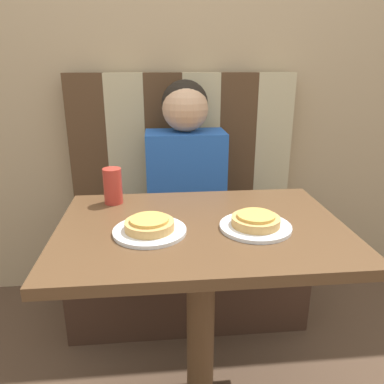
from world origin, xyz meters
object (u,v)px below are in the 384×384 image
person (186,155)px  drinking_cup (113,186)px  plate_left (150,231)px  plate_right (255,227)px  pizza_right (256,220)px  pizza_left (149,224)px

person → drinking_cup: bearing=-126.2°
person → plate_left: size_ratio=3.10×
person → drinking_cup: size_ratio=5.29×
plate_left → plate_right: same height
pizza_right → drinking_cup: size_ratio=1.15×
plate_left → pizza_left: size_ratio=1.48×
person → plate_left: 0.72m
drinking_cup → pizza_right: bearing=-30.4°
plate_right → plate_left: bearing=180.0°
plate_left → pizza_left: pizza_left is taller
person → plate_right: 0.72m
pizza_left → drinking_cup: (-0.14, 0.28, 0.04)m
pizza_right → plate_left: bearing=180.0°
plate_left → drinking_cup: drinking_cup is taller
pizza_left → pizza_right: (0.33, 0.00, 0.00)m
plate_left → plate_right: size_ratio=1.00×
plate_right → drinking_cup: (-0.47, 0.28, 0.06)m
pizza_right → drinking_cup: 0.55m
pizza_left → drinking_cup: drinking_cup is taller
plate_left → pizza_left: 0.02m
person → plate_left: person is taller
person → pizza_right: size_ratio=4.61×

